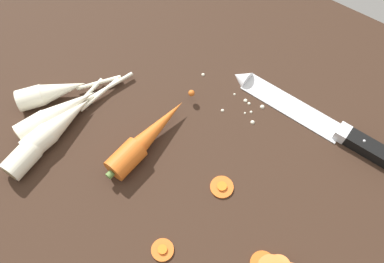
{
  "coord_description": "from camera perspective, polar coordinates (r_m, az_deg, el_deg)",
  "views": [
    {
      "loc": [
        19.4,
        -28.05,
        58.29
      ],
      "look_at": [
        0.0,
        -2.0,
        1.5
      ],
      "focal_mm": 34.94,
      "sensor_mm": 36.0,
      "label": 1
    }
  ],
  "objects": [
    {
      "name": "ground_plane",
      "position": [
        0.69,
        0.99,
        -0.29
      ],
      "size": [
        120.0,
        90.0,
        4.0
      ],
      "primitive_type": "cube",
      "color": "#332116"
    },
    {
      "name": "chefs_knife",
      "position": [
        0.71,
        17.88,
        2.11
      ],
      "size": [
        34.74,
        4.67,
        4.18
      ],
      "color": "silver",
      "rests_on": "ground_plane"
    },
    {
      "name": "whole_carrot",
      "position": [
        0.65,
        -6.99,
        -1.05
      ],
      "size": [
        4.86,
        22.09,
        4.2
      ],
      "color": "#D6601E",
      "rests_on": "ground_plane"
    },
    {
      "name": "parsnip_front",
      "position": [
        0.71,
        -19.77,
        2.62
      ],
      "size": [
        8.32,
        23.11,
        4.0
      ],
      "color": "silver",
      "rests_on": "ground_plane"
    },
    {
      "name": "parsnip_mid_left",
      "position": [
        0.69,
        -21.96,
        -1.05
      ],
      "size": [
        5.07,
        23.8,
        4.0
      ],
      "color": "silver",
      "rests_on": "ground_plane"
    },
    {
      "name": "parsnip_mid_right",
      "position": [
        0.74,
        -20.57,
        5.63
      ],
      "size": [
        12.54,
        17.15,
        4.0
      ],
      "color": "silver",
      "rests_on": "ground_plane"
    },
    {
      "name": "parsnip_back",
      "position": [
        0.7,
        -19.71,
        0.96
      ],
      "size": [
        4.84,
        21.31,
        4.0
      ],
      "color": "silver",
      "rests_on": "ground_plane"
    },
    {
      "name": "carrot_slice_stray_near",
      "position": [
        0.62,
        4.58,
        -8.38
      ],
      "size": [
        3.91,
        3.91,
        0.7
      ],
      "color": "#D6601E",
      "rests_on": "ground_plane"
    },
    {
      "name": "carrot_slice_stray_mid",
      "position": [
        0.59,
        -4.53,
        -17.53
      ],
      "size": [
        3.48,
        3.48,
        0.7
      ],
      "color": "#D6601E",
      "rests_on": "ground_plane"
    },
    {
      "name": "mince_crumbs",
      "position": [
        0.71,
        8.12,
        4.23
      ],
      "size": [
        14.9,
        9.48,
        0.85
      ],
      "color": "silver",
      "rests_on": "ground_plane"
    }
  ]
}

